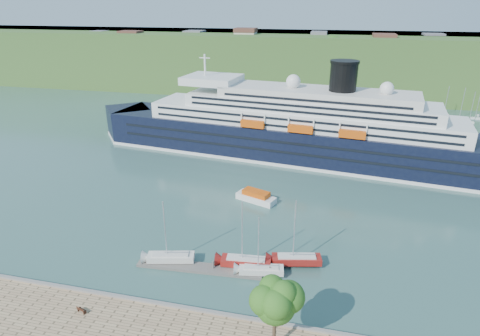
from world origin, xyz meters
The scene contains 12 objects.
ground centered at (0.00, 0.00, 0.00)m, with size 400.00×400.00×0.00m, color #2E534E.
far_hillside centered at (0.00, 145.00, 12.00)m, with size 400.00×50.00×24.00m, color #345220.
quay_coping centered at (0.00, -0.20, 1.15)m, with size 220.00×0.50×0.30m, color slate.
cruise_ship centered at (8.41, 58.67, 12.22)m, with size 108.80×15.84×24.43m, color black, non-canonical shape.
park_bench centered at (-9.95, -3.70, 1.43)m, with size 1.33×0.54×0.85m, color #432013, non-canonical shape.
promenade_tree centered at (13.84, -3.64, 5.87)m, with size 5.89×5.89×9.75m, color #265917, non-canonical shape.
floating_pontoon centered at (0.91, 9.08, 0.21)m, with size 18.68×2.28×0.42m, color slate, non-canonical shape.
sailboat_white_near centered at (-3.70, 9.56, 4.96)m, with size 7.68×2.13×9.92m, color silver, non-canonical shape.
sailboat_red centered at (7.50, 10.97, 5.21)m, with size 8.07×2.24×10.42m, color maroon, non-canonical shape.
sailboat_white_far centered at (10.02, 9.77, 4.52)m, with size 7.00×1.94×9.04m, color silver, non-canonical shape.
tender_launch centered at (4.84, 32.39, 1.10)m, with size 7.99×2.73×2.21m, color #CF4C0C, non-canonical shape.
sailboat_extra centered at (14.69, 13.22, 5.18)m, with size 8.02×2.23×10.36m, color maroon, non-canonical shape.
Camera 1 is at (17.83, -37.00, 36.34)m, focal length 30.00 mm.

